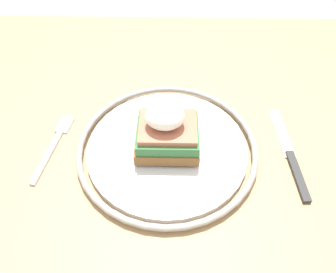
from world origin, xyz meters
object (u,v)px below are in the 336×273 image
object	(u,v)px
fork	(55,144)
knife	(292,159)
sandwich	(168,131)
plate	(168,148)

from	to	relation	value
fork	knife	distance (m)	0.38
knife	sandwich	bearing A→B (deg)	175.58
plate	knife	xyz separation A→B (m)	(0.20, -0.01, -0.01)
plate	sandwich	size ratio (longest dim) A/B	2.96
sandwich	knife	xyz separation A→B (m)	(0.20, -0.02, -0.04)
plate	fork	distance (m)	0.19
plate	fork	bearing A→B (deg)	177.39
sandwich	fork	bearing A→B (deg)	177.61
fork	plate	bearing A→B (deg)	-2.61
plate	knife	size ratio (longest dim) A/B	1.54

